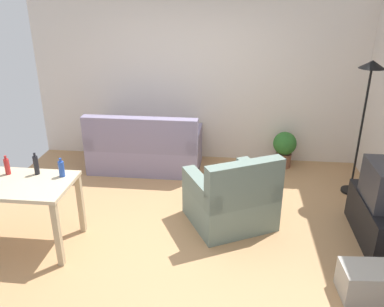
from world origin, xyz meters
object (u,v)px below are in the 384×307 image
Objects in this scene: tv_stand at (380,221)px; potted_plant at (284,147)px; torchiere_lamp at (368,92)px; bottle_dark at (36,165)px; couch at (145,150)px; bottle_blue at (61,169)px; bottle_red at (7,166)px; desk at (16,191)px; armchair at (232,200)px; storage_box at (367,282)px.

tv_stand is 2.07m from potted_plant.
torchiere_lamp reaches higher than potted_plant.
torchiere_lamp is 7.30× the size of bottle_dark.
potted_plant is (2.14, 0.31, 0.02)m from couch.
couch is 7.96× the size of bottle_blue.
couch is at bearing 60.44° from bottle_red.
torchiere_lamp is 1.51× the size of desk.
potted_plant is 3.67m from bottle_dark.
desk is 0.53m from bottle_blue.
bottle_dark is 0.29m from bottle_blue.
bottle_dark is (0.16, 0.21, 0.22)m from desk.
torchiere_lamp is 8.40× the size of bottle_red.
bottle_dark is (-2.12, -0.44, 0.55)m from armchair.
couch is 1.53× the size of tv_stand.
couch is 2.25m from bottle_red.
potted_plant is at bearing 40.12° from bottle_blue.
bottle_dark is at bearing -15.75° from armchair.
tv_stand is at bearing 4.50° from bottle_red.
armchair is 5.63× the size of bottle_blue.
bottle_dark is at bearing 67.75° from couch.
armchair is at bearing -114.43° from potted_plant.
tv_stand is 3.53m from bottle_blue.
bottle_dark reaches higher than tv_stand.
armchair is 2.47× the size of storage_box.
storage_box is 3.81m from bottle_red.
couch is 2.29m from desk.
desk is 5.70× the size of bottle_blue.
bottle_blue is at bearing -157.29° from torchiere_lamp.
storage_box is at bearing 157.64° from tv_stand.
bottle_red is (-1.08, -1.90, 0.54)m from couch.
desk is at bearing -157.20° from bottle_blue.
bottle_red is at bearing 60.44° from couch.
bottle_red reaches higher than bottle_blue.
bottle_red is at bearing -145.52° from potted_plant.
bottle_dark is at bearing 169.34° from storage_box.
armchair is at bearing 14.40° from bottle_blue.
storage_box is 1.94× the size of bottle_dark.
desk is at bearing -48.75° from bottle_red.
bottle_red is 0.61m from bottle_blue.
couch is 2.02m from bottle_blue.
bottle_dark reaches higher than armchair.
desk is 5.58× the size of bottle_red.
potted_plant is 3.45m from bottle_blue.
armchair reaches higher than potted_plant.
bottle_blue reaches higher than desk.
bottle_blue reaches higher than couch.
potted_plant reaches higher than storage_box.
bottle_dark is at bearing -159.23° from torchiere_lamp.
armchair is 2.23m from bottle_dark.
desk is 0.31m from bottle_red.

